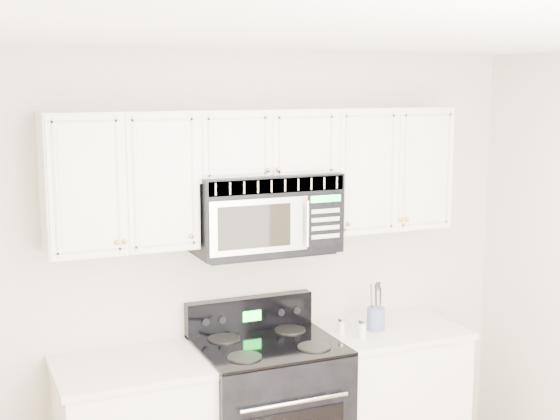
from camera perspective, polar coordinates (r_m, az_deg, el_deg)
room at (r=3.26m, az=9.24°, el=-10.86°), size 3.51×3.51×2.61m
base_cabinet_right at (r=5.11m, az=7.87°, el=-13.73°), size 0.86×0.65×0.92m
range at (r=4.72m, az=-0.87°, el=-14.88°), size 0.80×0.73×1.13m
upper_cabinets at (r=4.50m, az=-1.44°, el=3.12°), size 2.44×0.37×0.75m
microwave at (r=4.50m, az=-1.14°, el=-0.17°), size 0.83×0.46×0.46m
utensil_crock at (r=4.85m, az=7.02°, el=-7.80°), size 0.11×0.11×0.30m
shaker_salt at (r=4.75m, az=4.52°, el=-8.48°), size 0.04×0.04×0.10m
shaker_pepper at (r=4.70m, az=6.04°, el=-8.63°), size 0.05×0.05×0.11m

